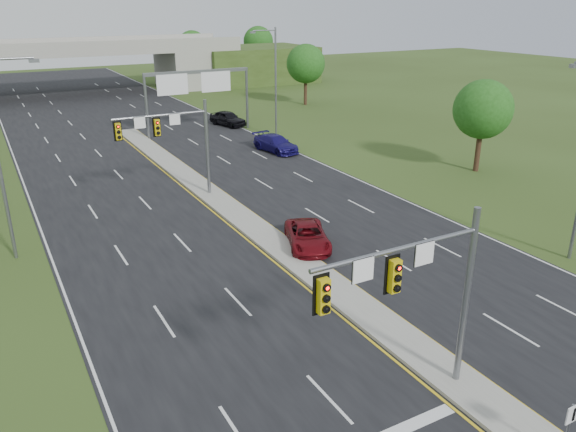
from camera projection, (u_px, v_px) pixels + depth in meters
The scene contains 18 objects.
ground at pixel (455, 382), 21.10m from camera, with size 240.00×240.00×0.00m, color #304318.
road at pixel (168, 163), 49.69m from camera, with size 24.00×160.00×0.02m, color black.
median at pixel (220, 201), 39.85m from camera, with size 2.00×54.00×0.16m, color gray.
lane_markings at pixel (184, 182), 44.44m from camera, with size 23.72×160.00×0.01m.
signal_mast_near at pixel (421, 285), 18.32m from camera, with size 6.62×0.60×7.00m.
signal_mast_far at pixel (176, 135), 38.74m from camera, with size 6.62×0.60×7.00m.
keep_right_sign at pixel (570, 424), 16.86m from camera, with size 0.60×0.13×2.20m.
sign_gantry at pixel (197, 84), 58.94m from camera, with size 11.58×0.44×6.67m.
overpass at pixel (75, 71), 85.18m from camera, with size 80.00×14.00×8.10m.
lightpole_l_mid at pixel (0, 151), 29.24m from camera, with size 2.85×0.25×11.00m.
lightpole_r_far at pixel (274, 77), 57.60m from camera, with size 2.85×0.25×11.00m.
tree_r_near at pixel (483, 110), 45.54m from camera, with size 4.80×4.80×7.60m.
tree_r_mid at pixel (306, 64), 75.82m from camera, with size 5.20×5.20×8.12m.
tree_back_c at pixel (192, 46), 106.77m from camera, with size 5.60×5.60×8.32m.
tree_back_d at pixel (258, 41), 112.99m from camera, with size 6.00×6.00×8.85m.
car_far_a at pixel (308, 236), 32.46m from camera, with size 2.20×4.78×1.33m, color #640A10.
car_far_b at pixel (276, 143), 53.16m from camera, with size 2.17×5.34×1.55m, color #140E56.
car_far_c at pixel (228, 118), 64.29m from camera, with size 1.98×4.92×1.68m, color black.
Camera 1 is at (-13.98, -12.22, 13.39)m, focal length 35.00 mm.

